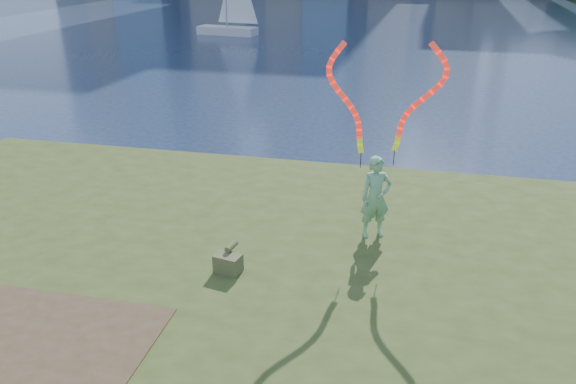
# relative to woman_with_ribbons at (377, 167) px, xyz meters

# --- Properties ---
(ground) EXTENTS (320.00, 320.00, 0.00)m
(ground) POSITION_rel_woman_with_ribbons_xyz_m (-2.18, -1.46, -2.21)
(ground) COLOR #1A2742
(ground) RESTS_ON ground
(grassy_knoll) EXTENTS (20.00, 18.00, 0.80)m
(grassy_knoll) POSITION_rel_woman_with_ribbons_xyz_m (-2.18, -3.75, -1.87)
(grassy_knoll) COLOR #374619
(grassy_knoll) RESTS_ON ground
(dirt_patch) EXTENTS (3.20, 3.00, 0.02)m
(dirt_patch) POSITION_rel_woman_with_ribbons_xyz_m (-4.38, -4.66, -1.40)
(dirt_patch) COLOR #47331E
(dirt_patch) RESTS_ON grassy_knoll
(woman_with_ribbons) EXTENTS (1.89, 0.84, 4.01)m
(woman_with_ribbons) POSITION_rel_woman_with_ribbons_xyz_m (0.00, 0.00, 0.00)
(woman_with_ribbons) COLOR #107018
(woman_with_ribbons) RESTS_ON grassy_knoll
(canvas_bag) EXTENTS (0.50, 0.57, 0.43)m
(canvas_bag) POSITION_rel_woman_with_ribbons_xyz_m (-2.34, -1.90, -1.23)
(canvas_bag) COLOR #494F2A
(canvas_bag) RESTS_ON grassy_knoll
(sailboat) EXTENTS (4.67, 1.98, 7.00)m
(sailboat) POSITION_rel_woman_with_ribbons_xyz_m (-12.72, 30.29, -1.01)
(sailboat) COLOR silver
(sailboat) RESTS_ON ground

